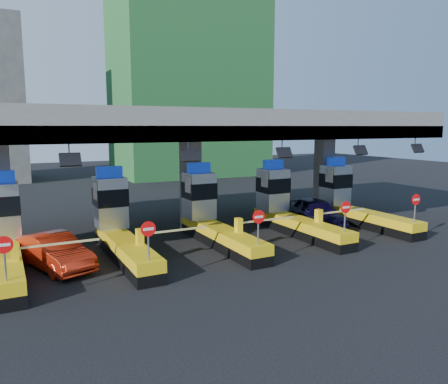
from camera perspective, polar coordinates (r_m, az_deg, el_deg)
name	(u,v)px	position (r m, az deg, el deg)	size (l,w,h in m)	color
ground	(213,242)	(23.66, -1.45, -6.56)	(120.00, 120.00, 0.00)	black
toll_canopy	(191,127)	(25.46, -4.35, 8.45)	(28.00, 12.09, 7.00)	slate
toll_lane_far_left	(4,237)	(21.40, -26.83, -5.27)	(4.43, 8.00, 4.16)	black
toll_lane_left	(118,225)	(21.95, -13.65, -4.24)	(4.43, 8.00, 4.16)	black
toll_lane_center	(211,216)	(23.58, -1.76, -3.12)	(4.43, 8.00, 4.16)	black
toll_lane_right	(287,208)	(26.08, 8.22, -2.07)	(4.43, 8.00, 4.16)	black
toll_lane_far_right	(351,201)	(29.23, 16.24, -1.18)	(4.43, 8.00, 4.16)	black
bg_building_scaffold	(188,64)	(57.50, -4.74, 16.35)	(18.00, 12.00, 28.00)	#1E5926
van	(316,213)	(27.62, 11.95, -2.65)	(2.10, 5.21, 1.78)	black
red_car	(55,252)	(20.56, -21.24, -7.28)	(1.61, 4.62, 1.52)	#A8200C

